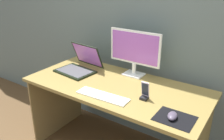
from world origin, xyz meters
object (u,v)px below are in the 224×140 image
(laptop, at_px, (79,66))
(monitor, at_px, (135,51))
(keyboard_external, at_px, (103,96))
(phone_in_dock, at_px, (145,93))
(mouse, at_px, (172,116))

(laptop, bearing_deg, monitor, 22.45)
(keyboard_external, bearing_deg, phone_in_dock, 24.82)
(mouse, height_order, phone_in_dock, phone_in_dock)
(monitor, xyz_separation_m, keyboard_external, (0.01, -0.49, -0.23))
(monitor, xyz_separation_m, laptop, (-0.48, -0.20, -0.18))
(keyboard_external, bearing_deg, mouse, -1.23)
(monitor, bearing_deg, keyboard_external, -89.30)
(mouse, relative_size, phone_in_dock, 0.72)
(laptop, xyz_separation_m, keyboard_external, (0.49, -0.29, -0.04))
(monitor, height_order, keyboard_external, monitor)
(monitor, relative_size, laptop, 1.28)
(keyboard_external, bearing_deg, laptop, 146.52)
(keyboard_external, relative_size, mouse, 4.19)
(laptop, xyz_separation_m, phone_in_dock, (0.77, -0.15, -0.00))
(laptop, relative_size, phone_in_dock, 2.73)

